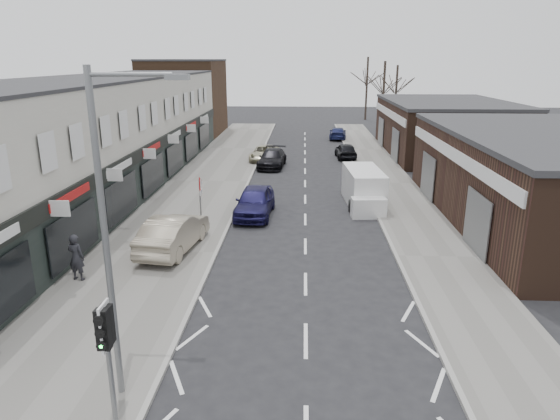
# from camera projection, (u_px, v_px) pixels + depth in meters

# --- Properties ---
(ground) EXTENTS (160.00, 160.00, 0.00)m
(ground) POSITION_uv_depth(u_px,v_px,m) (306.00, 381.00, 13.30)
(ground) COLOR black
(ground) RESTS_ON ground
(pavement_left) EXTENTS (5.50, 64.00, 0.12)m
(pavement_left) POSITION_uv_depth(u_px,v_px,m) (208.00, 182.00, 34.61)
(pavement_left) COLOR slate
(pavement_left) RESTS_ON ground
(pavement_right) EXTENTS (3.50, 64.00, 0.12)m
(pavement_right) POSITION_uv_depth(u_px,v_px,m) (389.00, 184.00, 34.05)
(pavement_right) COLOR slate
(pavement_right) RESTS_ON ground
(shop_terrace_left) EXTENTS (8.00, 41.00, 7.10)m
(shop_terrace_left) POSITION_uv_depth(u_px,v_px,m) (92.00, 136.00, 31.52)
(shop_terrace_left) COLOR beige
(shop_terrace_left) RESTS_ON ground
(brick_block_far) EXTENTS (8.00, 10.00, 8.00)m
(brick_block_far) POSITION_uv_depth(u_px,v_px,m) (185.00, 98.00, 55.76)
(brick_block_far) COLOR #49301F
(brick_block_far) RESTS_ON ground
(right_unit_near) EXTENTS (10.00, 18.00, 4.50)m
(right_unit_near) POSITION_uv_depth(u_px,v_px,m) (551.00, 181.00, 25.46)
(right_unit_near) COLOR #39241A
(right_unit_near) RESTS_ON ground
(right_unit_far) EXTENTS (10.00, 16.00, 4.50)m
(right_unit_far) POSITION_uv_depth(u_px,v_px,m) (445.00, 129.00, 44.58)
(right_unit_far) COLOR #39241A
(right_unit_far) RESTS_ON ground
(tree_far_a) EXTENTS (3.60, 3.60, 8.00)m
(tree_far_a) POSITION_uv_depth(u_px,v_px,m) (381.00, 132.00, 58.77)
(tree_far_a) COLOR #382D26
(tree_far_a) RESTS_ON ground
(tree_far_b) EXTENTS (3.60, 3.60, 7.50)m
(tree_far_b) POSITION_uv_depth(u_px,v_px,m) (394.00, 125.00, 64.39)
(tree_far_b) COLOR #382D26
(tree_far_b) RESTS_ON ground
(tree_far_c) EXTENTS (3.60, 3.60, 8.50)m
(tree_far_c) POSITION_uv_depth(u_px,v_px,m) (365.00, 120.00, 70.26)
(tree_far_c) COLOR #382D26
(tree_far_c) RESTS_ON ground
(traffic_light) EXTENTS (0.28, 0.60, 3.10)m
(traffic_light) POSITION_uv_depth(u_px,v_px,m) (106.00, 337.00, 10.87)
(traffic_light) COLOR slate
(traffic_light) RESTS_ON pavement_left
(street_lamp) EXTENTS (2.23, 0.22, 8.00)m
(street_lamp) POSITION_uv_depth(u_px,v_px,m) (111.00, 224.00, 11.40)
(street_lamp) COLOR slate
(street_lamp) RESTS_ON pavement_left
(warning_sign) EXTENTS (0.12, 0.80, 2.70)m
(warning_sign) POSITION_uv_depth(u_px,v_px,m) (200.00, 188.00, 24.36)
(warning_sign) COLOR slate
(warning_sign) RESTS_ON pavement_left
(white_van) EXTENTS (2.20, 5.47, 2.09)m
(white_van) POSITION_uv_depth(u_px,v_px,m) (364.00, 189.00, 29.05)
(white_van) COLOR white
(white_van) RESTS_ON ground
(sedan_on_pavement) EXTENTS (2.35, 5.05, 1.60)m
(sedan_on_pavement) POSITION_uv_depth(u_px,v_px,m) (174.00, 233.00, 21.89)
(sedan_on_pavement) COLOR #9E937E
(sedan_on_pavement) RESTS_ON pavement_left
(pedestrian) EXTENTS (0.75, 0.58, 1.83)m
(pedestrian) POSITION_uv_depth(u_px,v_px,m) (76.00, 257.00, 18.87)
(pedestrian) COLOR #222227
(pedestrian) RESTS_ON pavement_left
(parked_car_left_a) EXTENTS (2.12, 4.78, 1.60)m
(parked_car_left_a) POSITION_uv_depth(u_px,v_px,m) (255.00, 201.00, 27.14)
(parked_car_left_a) COLOR #181543
(parked_car_left_a) RESTS_ON ground
(parked_car_left_b) EXTENTS (2.30, 4.90, 1.38)m
(parked_car_left_b) POSITION_uv_depth(u_px,v_px,m) (272.00, 158.00, 39.40)
(parked_car_left_b) COLOR black
(parked_car_left_b) RESTS_ON ground
(parked_car_left_c) EXTENTS (2.51, 4.72, 1.26)m
(parked_car_left_c) POSITION_uv_depth(u_px,v_px,m) (265.00, 153.00, 41.82)
(parked_car_left_c) COLOR #A9A387
(parked_car_left_c) RESTS_ON ground
(parked_car_right_a) EXTENTS (1.65, 3.98, 1.28)m
(parked_car_right_a) POSITION_uv_depth(u_px,v_px,m) (359.00, 188.00, 30.60)
(parked_car_right_a) COLOR silver
(parked_car_right_a) RESTS_ON ground
(parked_car_right_b) EXTENTS (1.81, 4.00, 1.33)m
(parked_car_right_b) POSITION_uv_depth(u_px,v_px,m) (346.00, 151.00, 42.85)
(parked_car_right_b) COLOR black
(parked_car_right_b) RESTS_ON ground
(parked_car_right_c) EXTENTS (2.05, 4.36, 1.23)m
(parked_car_right_c) POSITION_uv_depth(u_px,v_px,m) (338.00, 133.00, 53.26)
(parked_car_right_c) COLOR #151B44
(parked_car_right_c) RESTS_ON ground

